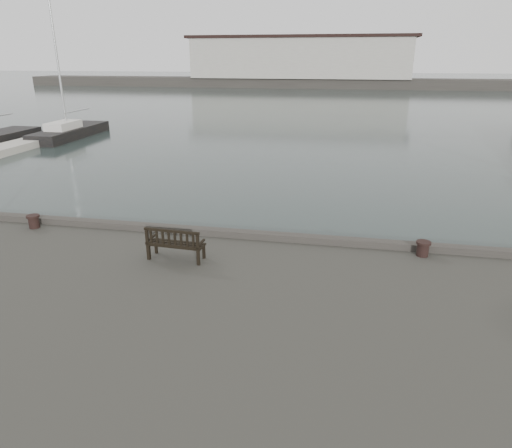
{
  "coord_description": "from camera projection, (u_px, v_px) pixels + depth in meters",
  "views": [
    {
      "loc": [
        3.03,
        -11.47,
        6.19
      ],
      "look_at": [
        0.86,
        -0.5,
        2.1
      ],
      "focal_mm": 32.0,
      "sensor_mm": 36.0,
      "label": 1
    }
  ],
  "objects": [
    {
      "name": "ground",
      "position": [
        230.0,
        284.0,
        13.25
      ],
      "size": [
        400.0,
        400.0,
        0.0
      ],
      "primitive_type": "plane",
      "color": "black",
      "rests_on": "ground"
    },
    {
      "name": "breakwater",
      "position": [
        315.0,
        67.0,
        97.35
      ],
      "size": [
        140.0,
        9.5,
        12.2
      ],
      "color": "#383530",
      "rests_on": "ground"
    },
    {
      "name": "bench",
      "position": [
        176.0,
        249.0,
        11.04
      ],
      "size": [
        1.42,
        0.56,
        0.8
      ],
      "rotation": [
        0.0,
        0.0,
        -0.06
      ],
      "color": "black",
      "rests_on": "quay"
    },
    {
      "name": "bollard_left",
      "position": [
        34.0,
        221.0,
        13.12
      ],
      "size": [
        0.42,
        0.42,
        0.38
      ],
      "primitive_type": "cylinder",
      "rotation": [
        0.0,
        0.0,
        0.17
      ],
      "color": "black",
      "rests_on": "quay"
    },
    {
      "name": "bollard_right",
      "position": [
        423.0,
        249.0,
        11.26
      ],
      "size": [
        0.39,
        0.39,
        0.38
      ],
      "primitive_type": "cylinder",
      "rotation": [
        0.0,
        0.0,
        0.09
      ],
      "color": "black",
      "rests_on": "quay"
    },
    {
      "name": "yacht_d",
      "position": [
        71.0,
        135.0,
        37.44
      ],
      "size": [
        2.65,
        8.94,
        11.26
      ],
      "rotation": [
        0.0,
        0.0,
        0.03
      ],
      "color": "black",
      "rests_on": "ground"
    }
  ]
}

